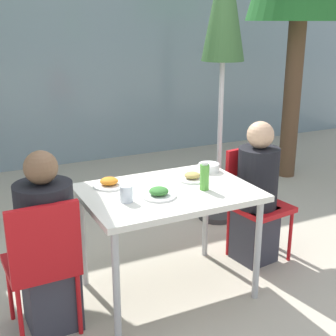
# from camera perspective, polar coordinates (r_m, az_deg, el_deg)

# --- Properties ---
(ground_plane) EXTENTS (24.00, 24.00, 0.00)m
(ground_plane) POSITION_cam_1_polar(r_m,az_deg,el_deg) (3.40, 0.00, -14.68)
(ground_plane) COLOR #B2A893
(building_facade) EXTENTS (10.00, 0.20, 3.00)m
(building_facade) POSITION_cam_1_polar(r_m,az_deg,el_deg) (6.12, -14.64, 14.16)
(building_facade) COLOR gray
(building_facade) RESTS_ON ground
(dining_table) EXTENTS (1.11, 0.80, 0.76)m
(dining_table) POSITION_cam_1_polar(r_m,az_deg,el_deg) (3.09, 0.00, -3.91)
(dining_table) COLOR silver
(dining_table) RESTS_ON ground
(chair_left) EXTENTS (0.41, 0.41, 0.87)m
(chair_left) POSITION_cam_1_polar(r_m,az_deg,el_deg) (2.83, -15.03, -10.53)
(chair_left) COLOR red
(chair_left) RESTS_ON ground
(person_left) EXTENTS (0.34, 0.34, 1.13)m
(person_left) POSITION_cam_1_polar(r_m,az_deg,el_deg) (2.90, -14.45, -9.40)
(person_left) COLOR #383842
(person_left) RESTS_ON ground
(chair_right) EXTENTS (0.45, 0.45, 0.87)m
(chair_right) POSITION_cam_1_polar(r_m,az_deg,el_deg) (3.72, 10.43, -3.20)
(chair_right) COLOR red
(chair_right) RESTS_ON ground
(person_right) EXTENTS (0.31, 0.31, 1.11)m
(person_right) POSITION_cam_1_polar(r_m,az_deg,el_deg) (3.63, 10.75, -3.45)
(person_right) COLOR #383842
(person_right) RESTS_ON ground
(closed_umbrella) EXTENTS (0.37, 0.37, 2.50)m
(closed_umbrella) POSITION_cam_1_polar(r_m,az_deg,el_deg) (4.16, 6.87, 18.41)
(closed_umbrella) COLOR #333333
(closed_umbrella) RESTS_ON ground
(plate_0) EXTENTS (0.20, 0.20, 0.06)m
(plate_0) POSITION_cam_1_polar(r_m,az_deg,el_deg) (3.24, 2.98, -1.12)
(plate_0) COLOR white
(plate_0) RESTS_ON dining_table
(plate_1) EXTENTS (0.22, 0.22, 0.06)m
(plate_1) POSITION_cam_1_polar(r_m,az_deg,el_deg) (2.94, -1.13, -3.11)
(plate_1) COLOR white
(plate_1) RESTS_ON dining_table
(plate_2) EXTENTS (0.22, 0.22, 0.06)m
(plate_2) POSITION_cam_1_polar(r_m,az_deg,el_deg) (3.14, -7.18, -1.85)
(plate_2) COLOR white
(plate_2) RESTS_ON dining_table
(bottle) EXTENTS (0.06, 0.06, 0.19)m
(bottle) POSITION_cam_1_polar(r_m,az_deg,el_deg) (3.05, 4.47, -1.04)
(bottle) COLOR #51A338
(bottle) RESTS_ON dining_table
(drinking_cup) EXTENTS (0.08, 0.08, 0.10)m
(drinking_cup) POSITION_cam_1_polar(r_m,az_deg,el_deg) (2.86, -5.10, -3.15)
(drinking_cup) COLOR silver
(drinking_cup) RESTS_ON dining_table
(salad_bowl) EXTENTS (0.15, 0.15, 0.06)m
(salad_bowl) POSITION_cam_1_polar(r_m,az_deg,el_deg) (3.44, 5.00, 0.07)
(salad_bowl) COLOR white
(salad_bowl) RESTS_ON dining_table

